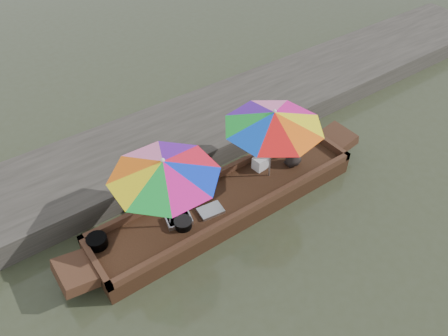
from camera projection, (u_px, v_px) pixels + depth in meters
water at (227, 209)px, 8.40m from camera, size 80.00×80.00×0.00m
dock at (168, 142)px, 9.57m from camera, size 22.00×2.20×0.50m
boat_hull at (227, 203)px, 8.29m from camera, size 5.35×1.20×0.35m
cooking_pot at (97, 241)px, 7.27m from camera, size 0.34×0.34×0.18m
tray_crayfish at (179, 220)px, 7.68m from camera, size 0.50×0.40×0.09m
tray_scallop at (211, 211)px, 7.87m from camera, size 0.48×0.36×0.06m
charcoal_grill at (183, 224)px, 7.58m from camera, size 0.30×0.30×0.14m
supply_bag at (260, 163)px, 8.69m from camera, size 0.30×0.25×0.26m
vendor at (295, 145)px, 8.55m from camera, size 0.49×0.33×0.97m
umbrella_bow at (167, 195)px, 7.12m from camera, size 2.36×2.36×1.55m
umbrella_stern at (272, 145)px, 8.10m from camera, size 2.22×2.22×1.55m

